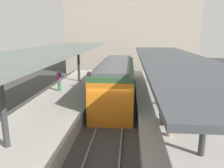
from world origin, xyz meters
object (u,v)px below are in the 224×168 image
object	(u,v)px
platform_sign	(205,85)
passenger_mid_platform	(59,80)
commuter_train	(116,81)
passenger_far_end	(89,79)
passenger_near_bench	(170,117)
platform_bench	(174,116)

from	to	relation	value
platform_sign	passenger_mid_platform	size ratio (longest dim) A/B	1.34
commuter_train	passenger_far_end	xyz separation A→B (m)	(-2.21, 0.11, 0.11)
commuter_train	passenger_near_bench	world-z (taller)	commuter_train
platform_sign	passenger_far_end	bearing A→B (deg)	146.94
platform_bench	passenger_far_end	bearing A→B (deg)	129.35
platform_bench	passenger_near_bench	distance (m)	1.40
platform_bench	passenger_near_bench	size ratio (longest dim) A/B	0.82
platform_bench	passenger_near_bench	bearing A→B (deg)	-107.94
commuter_train	passenger_near_bench	xyz separation A→B (m)	(2.89, -7.87, 0.16)
platform_bench	passenger_mid_platform	world-z (taller)	passenger_mid_platform
platform_bench	passenger_mid_platform	bearing A→B (deg)	142.30
platform_bench	platform_sign	world-z (taller)	platform_sign
passenger_near_bench	passenger_far_end	bearing A→B (deg)	122.54
platform_sign	passenger_mid_platform	world-z (taller)	platform_sign
commuter_train	passenger_near_bench	distance (m)	8.39
platform_bench	passenger_mid_platform	xyz separation A→B (m)	(-7.80, 6.03, 0.39)
platform_bench	passenger_far_end	distance (m)	8.69
commuter_train	passenger_mid_platform	xyz separation A→B (m)	(-4.50, -0.58, 0.13)
platform_bench	passenger_far_end	xyz separation A→B (m)	(-5.51, 6.71, 0.37)
platform_sign	platform_bench	bearing A→B (deg)	-137.17
platform_sign	passenger_near_bench	bearing A→B (deg)	-127.60
platform_bench	commuter_train	bearing A→B (deg)	116.55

